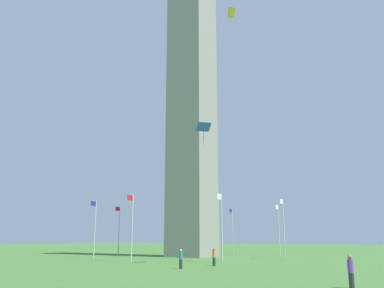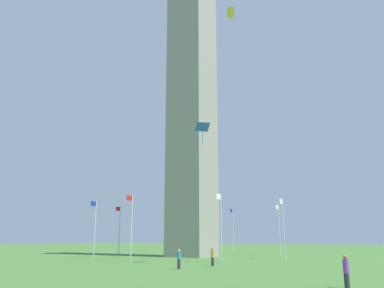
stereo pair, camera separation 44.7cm
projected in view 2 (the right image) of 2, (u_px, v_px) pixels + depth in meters
The scene contains 15 objects.
ground_plane at pixel (192, 257), 59.74m from camera, with size 260.00×260.00×0.00m, color #3D6B2D.
obelisk_monument at pixel (192, 82), 65.72m from camera, with size 5.92×5.92×53.78m.
flagpole_n at pixel (131, 224), 49.01m from camera, with size 1.12×0.14×7.81m.
flagpole_ne at pixel (221, 224), 47.44m from camera, with size 1.12×0.14×7.81m.
flagpole_e at pixel (283, 225), 53.61m from camera, with size 1.12×0.14×7.81m.
flagpole_se at pixel (279, 227), 63.91m from camera, with size 1.12×0.14×7.81m.
flagpole_s at pixel (233, 228), 72.29m from camera, with size 1.12×0.14×7.81m.
flagpole_sw at pixel (173, 229), 73.85m from camera, with size 1.12×0.14×7.81m.
flagpole_w at pixel (119, 228), 67.68m from camera, with size 1.12×0.14×7.81m.
flagpole_nw at pixel (95, 226), 57.39m from camera, with size 1.12×0.14×7.81m.
person_teal_shirt at pixel (179, 259), 36.70m from camera, with size 0.32×0.32×1.69m.
person_orange_shirt at pixel (213, 257), 40.41m from camera, with size 0.32×0.32×1.73m.
person_purple_shirt at pixel (346, 272), 22.53m from camera, with size 0.32×0.32×1.78m.
kite_blue_diamond at pixel (202, 127), 45.51m from camera, with size 1.97×1.98×2.43m.
kite_yellow_box at pixel (231, 12), 56.72m from camera, with size 1.34×1.37×2.82m.
Camera 2 is at (52.98, 32.00, 2.70)m, focal length 38.56 mm.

